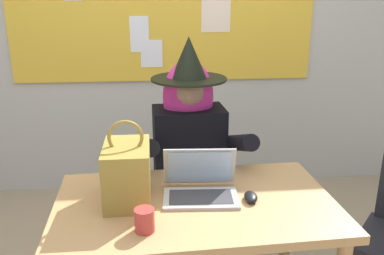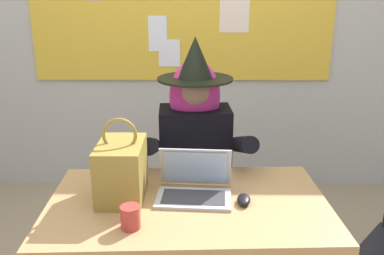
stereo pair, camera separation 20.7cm
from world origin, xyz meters
TOP-DOWN VIEW (x-y plane):
  - wall_back_bulletin at (0.00, 1.72)m, footprint 6.74×1.92m
  - desk_main at (0.08, -0.02)m, footprint 1.28×0.79m
  - chair_at_desk at (0.11, 0.71)m, footprint 0.44×0.44m
  - person_costumed at (0.11, 0.58)m, footprint 0.62×0.70m
  - laptop at (0.10, 0.04)m, footprint 0.35×0.28m
  - computer_mouse at (0.32, -0.04)m, footprint 0.07×0.11m
  - handbag at (-0.22, 0.02)m, footprint 0.20×0.30m
  - coffee_mug at (-0.15, -0.24)m, footprint 0.08×0.08m

SIDE VIEW (x-z plane):
  - chair_at_desk at x=0.11m, z-range 0.06..0.98m
  - desk_main at x=0.08m, z-range 0.27..1.01m
  - computer_mouse at x=0.32m, z-range 0.74..0.77m
  - laptop at x=0.10m, z-range 0.68..0.89m
  - coffee_mug at x=-0.15m, z-range 0.74..0.83m
  - person_costumed at x=0.11m, z-range 0.10..1.50m
  - handbag at x=-0.22m, z-range 0.68..1.06m
  - wall_back_bulletin at x=0.00m, z-range 0.01..2.62m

